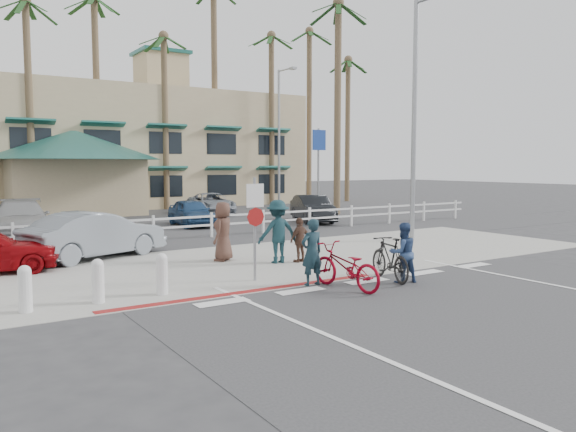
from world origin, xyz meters
TOP-DOWN VIEW (x-y plane):
  - ground at (0.00, 0.00)m, footprint 140.00×140.00m
  - bike_path at (0.00, -2.00)m, footprint 12.00×16.00m
  - sidewalk_plaza at (0.00, 4.50)m, footprint 22.00×7.00m
  - cross_street at (0.00, 8.50)m, footprint 40.00×5.00m
  - parking_lot at (0.00, 18.00)m, footprint 50.00×16.00m
  - curb_red at (-3.00, 1.20)m, footprint 7.00×0.25m
  - rail_fence at (0.50, 10.50)m, footprint 29.40×0.16m
  - building at (2.00, 31.00)m, footprint 28.00×16.00m
  - sign_post at (-2.30, 2.20)m, footprint 0.50×0.10m
  - bollard_0 at (-4.80, 2.00)m, footprint 0.26×0.26m
  - bollard_1 at (-6.20, 2.00)m, footprint 0.26×0.26m
  - bollard_2 at (-7.60, 2.00)m, footprint 0.26×0.26m
  - streetlight_0 at (6.50, 5.50)m, footprint 0.60×2.00m
  - streetlight_1 at (12.00, 24.00)m, footprint 0.60×2.00m
  - info_sign at (14.00, 22.00)m, footprint 1.20×0.16m
  - palm_3 at (-4.00, 25.00)m, footprint 4.00×4.00m
  - palm_4 at (0.00, 26.00)m, footprint 4.00×4.00m
  - palm_5 at (4.00, 25.00)m, footprint 4.00×4.00m
  - palm_6 at (8.00, 26.00)m, footprint 4.00×4.00m
  - palm_7 at (12.00, 25.00)m, footprint 4.00×4.00m
  - palm_8 at (16.00, 26.00)m, footprint 4.00×4.00m
  - palm_9 at (19.00, 25.00)m, footprint 4.00×4.00m
  - palm_11 at (11.00, 16.00)m, footprint 4.00×4.00m
  - bike_red at (-0.99, 0.22)m, footprint 1.00×2.13m
  - rider_red at (-1.41, 0.99)m, footprint 0.59×0.39m
  - bike_black at (0.59, 0.41)m, footprint 0.96×1.92m
  - rider_black at (0.67, 0.04)m, footprint 0.85×0.73m
  - pedestrian_a at (-0.47, 4.06)m, footprint 1.29×0.85m
  - pedestrian_child at (0.14, 3.79)m, footprint 0.84×0.50m
  - pedestrian_b at (-1.67, 5.26)m, footprint 1.04×1.01m
  - car_white_sedan at (-4.80, 7.85)m, footprint 4.72×3.07m
  - lot_car_1 at (-6.07, 14.32)m, footprint 2.59×5.33m
  - lot_car_2 at (1.41, 14.86)m, footprint 1.81×3.86m
  - lot_car_3 at (7.30, 13.22)m, footprint 2.73×4.36m
  - lot_car_5 at (4.85, 20.06)m, footprint 2.76×4.75m

SIDE VIEW (x-z plane):
  - ground at x=0.00m, z-range 0.00..0.00m
  - parking_lot at x=0.00m, z-range 0.00..0.01m
  - bike_path at x=0.00m, z-range 0.00..0.01m
  - cross_street at x=0.00m, z-range 0.00..0.01m
  - sidewalk_plaza at x=0.00m, z-range 0.00..0.01m
  - curb_red at x=-3.00m, z-range 0.00..0.02m
  - bollard_0 at x=-4.80m, z-range 0.00..0.95m
  - bollard_1 at x=-6.20m, z-range 0.00..0.95m
  - bollard_2 at x=-7.60m, z-range 0.00..0.95m
  - rail_fence at x=0.50m, z-range 0.00..1.00m
  - bike_red at x=-0.99m, z-range 0.00..1.08m
  - bike_black at x=0.59m, z-range 0.00..1.11m
  - lot_car_5 at x=4.85m, z-range 0.00..1.24m
  - lot_car_2 at x=1.41m, z-range 0.00..1.28m
  - pedestrian_child at x=0.14m, z-range 0.00..1.35m
  - lot_car_3 at x=7.30m, z-range 0.00..1.36m
  - car_white_sedan at x=-4.80m, z-range 0.00..1.47m
  - lot_car_1 at x=-6.07m, z-range 0.00..1.49m
  - rider_black at x=0.67m, z-range 0.00..1.50m
  - rider_red at x=-1.41m, z-range 0.00..1.62m
  - pedestrian_b at x=-1.67m, z-range 0.00..1.80m
  - pedestrian_a at x=-0.47m, z-range 0.00..1.88m
  - sign_post at x=-2.30m, z-range 0.00..2.90m
  - info_sign at x=14.00m, z-range 0.00..5.60m
  - streetlight_0 at x=6.50m, z-range 0.00..9.00m
  - streetlight_1 at x=12.00m, z-range 0.00..9.50m
  - building at x=2.00m, z-range 0.00..11.30m
  - palm_5 at x=4.00m, z-range 0.00..13.00m
  - palm_9 at x=19.00m, z-range 0.00..13.00m
  - palm_3 at x=-4.00m, z-range 0.00..14.00m
  - palm_7 at x=12.00m, z-range 0.00..14.00m
  - palm_11 at x=11.00m, z-range 0.00..14.00m
  - palm_4 at x=0.00m, z-range 0.00..15.00m
  - palm_8 at x=16.00m, z-range 0.00..15.00m
  - palm_6 at x=8.00m, z-range 0.00..17.00m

